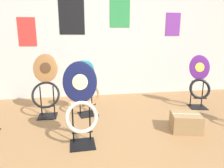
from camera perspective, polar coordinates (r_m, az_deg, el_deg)
name	(u,v)px	position (r m, az deg, el deg)	size (l,w,h in m)	color
ground_plane	(125,167)	(2.06, 3.82, -22.48)	(14.00, 14.00, 0.00)	#A37547
wall_back	(98,32)	(4.12, -4.05, 14.58)	(8.00, 0.07, 2.60)	silver
toilet_seat_display_purple_note	(199,84)	(3.74, 23.70, -0.01)	(0.40, 0.34, 0.91)	black
toilet_seat_display_woodgrain	(46,86)	(3.20, -18.38, -0.54)	(0.42, 0.37, 0.95)	black
toilet_seat_display_navy_moon	(81,107)	(2.24, -8.81, -6.40)	(0.38, 0.29, 0.95)	black
toilet_seat_display_teal_sax	(87,90)	(3.13, -7.18, -1.76)	(0.41, 0.34, 0.86)	black
storage_box	(186,122)	(2.83, 20.30, -10.19)	(0.43, 0.39, 0.23)	#A37F51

